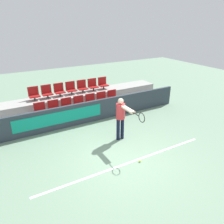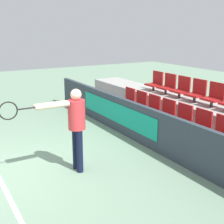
% 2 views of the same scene
% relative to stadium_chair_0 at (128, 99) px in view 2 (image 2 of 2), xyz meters
% --- Properties ---
extents(ground_plane, '(30.00, 30.00, 0.00)m').
position_rel_stadium_chair_0_xyz_m(ground_plane, '(1.75, -3.83, -0.69)').
color(ground_plane, gray).
extents(barrier_wall, '(9.67, 0.14, 0.95)m').
position_rel_stadium_chair_0_xyz_m(barrier_wall, '(1.72, -0.71, -0.22)').
color(barrier_wall, '#2D3842').
rests_on(barrier_wall, ground).
extents(bleacher_tier_front, '(9.27, 1.02, 0.42)m').
position_rel_stadium_chair_0_xyz_m(bleacher_tier_front, '(1.75, -0.12, -0.48)').
color(bleacher_tier_front, '#9E9E99').
rests_on(bleacher_tier_front, ground).
extents(bleacher_tier_middle, '(9.27, 1.02, 0.84)m').
position_rel_stadium_chair_0_xyz_m(bleacher_tier_middle, '(1.75, 0.90, -0.27)').
color(bleacher_tier_middle, '#9E9E99').
rests_on(bleacher_tier_middle, ground).
extents(stadium_chair_0, '(0.47, 0.37, 0.59)m').
position_rel_stadium_chair_0_xyz_m(stadium_chair_0, '(0.00, 0.00, 0.00)').
color(stadium_chair_0, '#333333').
rests_on(stadium_chair_0, bleacher_tier_front).
extents(stadium_chair_1, '(0.47, 0.37, 0.59)m').
position_rel_stadium_chair_0_xyz_m(stadium_chair_1, '(0.58, 0.00, 0.00)').
color(stadium_chair_1, '#333333').
rests_on(stadium_chair_1, bleacher_tier_front).
extents(stadium_chair_2, '(0.47, 0.37, 0.59)m').
position_rel_stadium_chair_0_xyz_m(stadium_chair_2, '(1.17, 0.00, 0.00)').
color(stadium_chair_2, '#333333').
rests_on(stadium_chair_2, bleacher_tier_front).
extents(stadium_chair_3, '(0.47, 0.37, 0.59)m').
position_rel_stadium_chair_0_xyz_m(stadium_chair_3, '(1.75, 0.00, 0.00)').
color(stadium_chair_3, '#333333').
rests_on(stadium_chair_3, bleacher_tier_front).
extents(stadium_chair_4, '(0.47, 0.37, 0.59)m').
position_rel_stadium_chair_0_xyz_m(stadium_chair_4, '(2.33, 0.00, 0.00)').
color(stadium_chair_4, '#333333').
rests_on(stadium_chair_4, bleacher_tier_front).
extents(stadium_chair_5, '(0.47, 0.37, 0.59)m').
position_rel_stadium_chair_0_xyz_m(stadium_chair_5, '(2.92, 0.00, 0.00)').
color(stadium_chair_5, '#333333').
rests_on(stadium_chair_5, bleacher_tier_front).
extents(stadium_chair_6, '(0.47, 0.37, 0.59)m').
position_rel_stadium_chair_0_xyz_m(stadium_chair_6, '(3.50, 0.00, 0.00)').
color(stadium_chair_6, '#333333').
rests_on(stadium_chair_6, bleacher_tier_front).
extents(stadium_chair_7, '(0.47, 0.37, 0.59)m').
position_rel_stadium_chair_0_xyz_m(stadium_chair_7, '(0.00, 1.02, 0.42)').
color(stadium_chair_7, '#333333').
rests_on(stadium_chair_7, bleacher_tier_middle).
extents(stadium_chair_8, '(0.47, 0.37, 0.59)m').
position_rel_stadium_chair_0_xyz_m(stadium_chair_8, '(0.58, 1.02, 0.42)').
color(stadium_chair_8, '#333333').
rests_on(stadium_chair_8, bleacher_tier_middle).
extents(stadium_chair_9, '(0.47, 0.37, 0.59)m').
position_rel_stadium_chair_0_xyz_m(stadium_chair_9, '(1.17, 1.02, 0.42)').
color(stadium_chair_9, '#333333').
rests_on(stadium_chair_9, bleacher_tier_middle).
extents(stadium_chair_10, '(0.47, 0.37, 0.59)m').
position_rel_stadium_chair_0_xyz_m(stadium_chair_10, '(1.75, 1.02, 0.42)').
color(stadium_chair_10, '#333333').
rests_on(stadium_chair_10, bleacher_tier_middle).
extents(stadium_chair_11, '(0.47, 0.37, 0.59)m').
position_rel_stadium_chair_0_xyz_m(stadium_chair_11, '(2.33, 1.02, 0.42)').
color(stadium_chair_11, '#333333').
rests_on(stadium_chair_11, bleacher_tier_middle).
extents(tennis_player, '(0.33, 1.57, 1.64)m').
position_rel_stadium_chair_0_xyz_m(tennis_player, '(2.31, -2.74, 0.33)').
color(tennis_player, black).
rests_on(tennis_player, ground).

